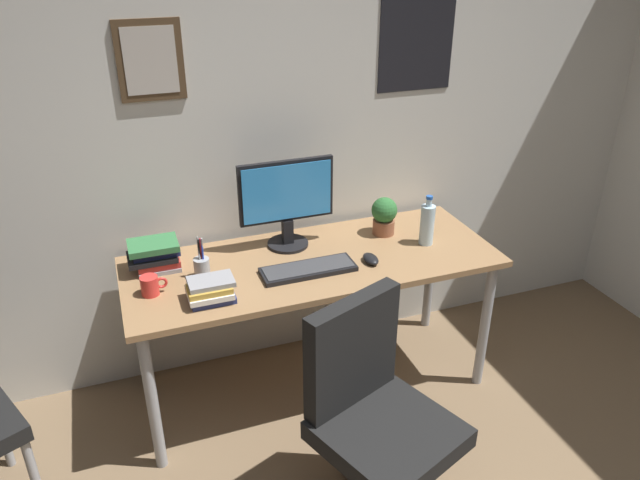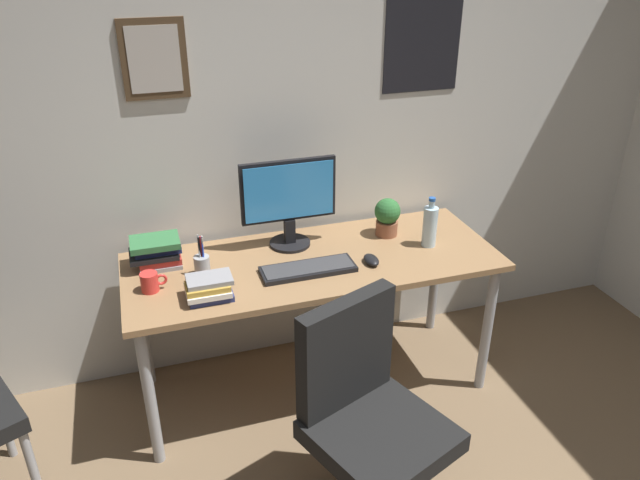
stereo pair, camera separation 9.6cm
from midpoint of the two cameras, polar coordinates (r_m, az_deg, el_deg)
The scene contains 12 objects.
wall_back at distance 3.01m, azimuth -2.71°, elevation 11.18°, with size 4.40×0.10×2.60m.
desk at distance 2.89m, azimuth 0.34°, elevation -3.16°, with size 1.75×0.68×0.74m.
office_chair at distance 2.36m, azimuth 5.57°, elevation -15.61°, with size 0.60×0.60×0.95m.
monitor at distance 2.89m, azimuth -2.00°, elevation 3.81°, with size 0.46×0.20×0.43m.
keyboard at distance 2.75m, azimuth -0.12°, elevation -2.73°, with size 0.43×0.15×0.03m.
computer_mouse at distance 2.83m, azimuth 5.79°, elevation -1.87°, with size 0.06×0.11×0.04m.
water_bottle at distance 2.99m, azimuth 11.16°, elevation 1.31°, with size 0.07×0.07×0.25m.
coffee_mug_near at distance 2.68m, azimuth -14.63°, elevation -3.84°, with size 0.11×0.08×0.09m.
potted_plant at distance 3.06m, azimuth 7.20°, elevation 2.26°, with size 0.13×0.13×0.20m.
pen_cup at distance 2.74m, azimuth -10.00°, elevation -2.30°, with size 0.07×0.07×0.20m.
book_stack_left at distance 2.86m, azimuth -14.10°, elevation -1.10°, with size 0.23×0.16×0.14m.
book_stack_right at distance 2.58m, azimuth -9.33°, elevation -4.50°, with size 0.20×0.16×0.10m.
Camera 2 is at (-0.70, -0.66, 2.12)m, focal length 34.17 mm.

